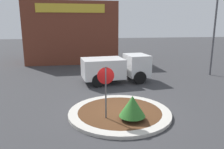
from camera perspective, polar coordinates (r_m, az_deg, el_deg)
ground_plane at (r=11.11m, az=2.00°, el=-10.27°), size 120.00×120.00×0.00m
traffic_island at (r=11.08m, az=2.01°, el=-9.89°), size 5.09×5.09×0.16m
stop_sign at (r=9.75m, az=-1.64°, el=-2.45°), size 0.76×0.07×2.56m
island_shrub at (r=9.93m, az=5.33°, el=-8.20°), size 1.20×1.20×1.12m
utility_truck at (r=16.73m, az=0.94°, el=1.87°), size 5.27×2.79×2.08m
storefront_building at (r=27.02m, az=-10.39°, el=10.74°), size 10.14×6.07×6.82m
light_pole at (r=20.78m, az=25.19°, el=10.61°), size 0.70×0.30×6.79m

